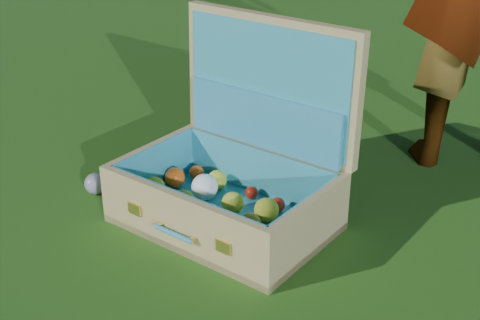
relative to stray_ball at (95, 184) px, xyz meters
name	(u,v)px	position (x,y,z in m)	size (l,w,h in m)	color
ground	(207,248)	(0.49, -0.05, -0.03)	(60.00, 60.00, 0.00)	#215114
stray_ball	(95,184)	(0.00, 0.00, 0.00)	(0.07, 0.07, 0.07)	#3D60A1
suitcase	(239,167)	(0.45, 0.15, 0.13)	(0.61, 0.48, 0.58)	tan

